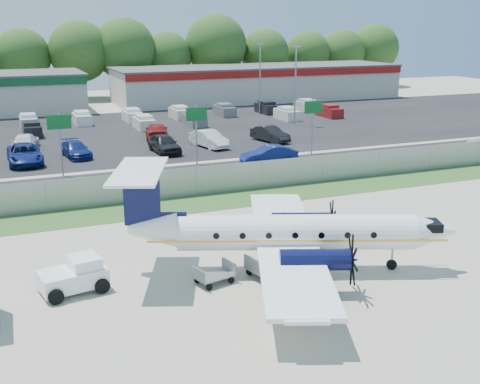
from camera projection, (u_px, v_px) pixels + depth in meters
name	position (u px, v px, depth m)	size (l,w,h in m)	color
ground	(286.00, 268.00, 29.41)	(170.00, 170.00, 0.00)	#B3AC97
grass_verge	(206.00, 203.00, 40.10)	(170.00, 4.00, 0.02)	#2D561E
access_road	(176.00, 178.00, 46.33)	(170.00, 8.00, 0.02)	black
parking_lot	(121.00, 134.00, 65.04)	(170.00, 32.00, 0.02)	black
perimeter_fence	(196.00, 181.00, 41.61)	(120.00, 0.06, 1.99)	gray
building_east	(258.00, 83.00, 93.39)	(44.40, 12.40, 5.24)	beige
sign_left	(60.00, 131.00, 45.92)	(1.80, 0.26, 5.00)	gray
sign_mid	(196.00, 122.00, 49.93)	(1.80, 0.26, 5.00)	gray
sign_right	(313.00, 115.00, 53.94)	(1.80, 0.26, 5.00)	gray
light_pole_ne	(296.00, 80.00, 69.14)	(0.90, 0.35, 9.09)	gray
light_pole_se	(260.00, 74.00, 78.04)	(0.90, 0.35, 9.09)	gray
tree_line	(78.00, 99.00, 95.34)	(112.00, 6.00, 14.00)	#274D16
aircraft	(289.00, 232.00, 28.62)	(16.30, 15.85, 5.03)	white
pushback_tug	(75.00, 275.00, 26.74)	(3.09, 2.46, 1.53)	white
baggage_cart_near	(214.00, 275.00, 27.56)	(1.96, 1.46, 0.92)	gray
baggage_cart_far	(269.00, 265.00, 28.43)	(2.32, 1.70, 1.10)	gray
cone_nose	(423.00, 221.00, 35.55)	(0.38, 0.38, 0.54)	#EA5207
cone_port_wing	(298.00, 312.00, 24.43)	(0.35, 0.35, 0.49)	#EA5207
cone_starboard_wing	(266.00, 203.00, 39.16)	(0.38, 0.38, 0.54)	#EA5207
road_car_mid	(269.00, 164.00, 50.98)	(1.68, 4.82, 1.59)	navy
road_car_east	(479.00, 154.00, 55.00)	(1.71, 4.25, 1.45)	silver
parked_car_a	(26.00, 164.00, 51.15)	(2.73, 5.92, 1.65)	navy
parked_car_b	(76.00, 157.00, 53.67)	(1.95, 4.80, 1.39)	navy
parked_car_c	(165.00, 153.00, 55.50)	(2.03, 5.06, 1.72)	black
parked_car_d	(209.00, 147.00, 58.00)	(1.71, 4.91, 1.62)	silver
parked_car_e	(270.00, 142.00, 60.74)	(1.65, 4.72, 1.56)	black
parked_car_f	(26.00, 149.00, 57.09)	(2.08, 5.13, 1.49)	silver
parked_car_g	(157.00, 139.00, 61.97)	(2.27, 5.58, 1.62)	maroon
far_parking_rows	(113.00, 127.00, 69.50)	(56.00, 10.00, 1.60)	gray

